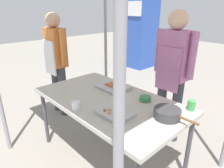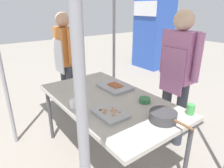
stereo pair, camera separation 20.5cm
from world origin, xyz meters
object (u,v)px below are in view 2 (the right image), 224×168
(stall_table, at_px, (108,103))
(tray_meat_skewers, at_px, (110,113))
(drink_cup_near_edge, at_px, (74,104))
(cooking_wok, at_px, (163,116))
(drink_cup_by_wok, at_px, (191,109))
(customer_nearby, at_px, (65,56))
(condiment_bowl, at_px, (145,100))
(vendor_woman, at_px, (178,70))
(neighbor_stall_right, at_px, (153,31))
(tray_grilled_sausages, at_px, (115,87))

(stall_table, bearing_deg, tray_meat_skewers, -32.95)
(stall_table, distance_m, drink_cup_near_edge, 0.39)
(cooking_wok, distance_m, drink_cup_by_wok, 0.29)
(stall_table, height_order, customer_nearby, customer_nearby)
(tray_meat_skewers, xyz_separation_m, drink_cup_near_edge, (-0.31, -0.19, 0.02))
(stall_table, xyz_separation_m, tray_meat_skewers, (0.28, -0.18, 0.07))
(drink_cup_near_edge, bearing_deg, cooking_wok, 36.62)
(condiment_bowl, relative_size, customer_nearby, 0.07)
(vendor_woman, xyz_separation_m, neighbor_stall_right, (-2.56, 2.41, 0.04))
(tray_grilled_sausages, height_order, cooking_wok, cooking_wok)
(drink_cup_by_wok, relative_size, customer_nearby, 0.06)
(tray_meat_skewers, bearing_deg, cooking_wok, 40.22)
(condiment_bowl, bearing_deg, neighbor_stall_right, 131.23)
(stall_table, bearing_deg, customer_nearby, 173.79)
(cooking_wok, xyz_separation_m, vendor_woman, (-0.41, 0.73, 0.17))
(tray_meat_skewers, height_order, condiment_bowl, condiment_bowl)
(stall_table, distance_m, neighbor_stall_right, 4.02)
(drink_cup_near_edge, xyz_separation_m, vendor_woman, (0.25, 1.21, 0.17))
(neighbor_stall_right, bearing_deg, cooking_wok, -46.52)
(tray_grilled_sausages, xyz_separation_m, drink_cup_near_edge, (0.15, -0.61, 0.02))
(condiment_bowl, bearing_deg, drink_cup_near_edge, -117.43)
(customer_nearby, bearing_deg, neighbor_stall_right, 107.90)
(tray_meat_skewers, distance_m, condiment_bowl, 0.42)
(tray_grilled_sausages, xyz_separation_m, neighbor_stall_right, (-2.16, 3.02, 0.23))
(drink_cup_near_edge, bearing_deg, tray_grilled_sausages, 104.07)
(condiment_bowl, bearing_deg, vendor_woman, 97.08)
(tray_meat_skewers, distance_m, neighbor_stall_right, 4.32)
(stall_table, height_order, tray_meat_skewers, tray_meat_skewers)
(cooking_wok, relative_size, condiment_bowl, 3.40)
(vendor_woman, relative_size, customer_nearby, 1.03)
(condiment_bowl, height_order, vendor_woman, vendor_woman)
(stall_table, bearing_deg, neighbor_stall_right, 125.83)
(condiment_bowl, bearing_deg, tray_grilled_sausages, -178.72)
(condiment_bowl, relative_size, neighbor_stall_right, 0.06)
(neighbor_stall_right, bearing_deg, stall_table, -54.17)
(vendor_woman, distance_m, customer_nearby, 1.71)
(condiment_bowl, xyz_separation_m, vendor_woman, (-0.07, 0.60, 0.19))
(cooking_wok, xyz_separation_m, drink_cup_by_wok, (0.07, 0.28, 0.00))
(vendor_woman, bearing_deg, neighbor_stall_right, -43.24)
(neighbor_stall_right, bearing_deg, drink_cup_by_wok, -43.15)
(tray_grilled_sausages, height_order, tray_meat_skewers, tray_grilled_sausages)
(drink_cup_near_edge, relative_size, neighbor_stall_right, 0.04)
(tray_grilled_sausages, height_order, drink_cup_by_wok, drink_cup_by_wok)
(tray_grilled_sausages, xyz_separation_m, tray_meat_skewers, (0.46, -0.41, -0.00))
(customer_nearby, relative_size, neighbor_stall_right, 0.79)
(tray_grilled_sausages, height_order, condiment_bowl, tray_grilled_sausages)
(tray_grilled_sausages, bearing_deg, neighbor_stall_right, 125.64)
(vendor_woman, bearing_deg, condiment_bowl, 97.08)
(stall_table, xyz_separation_m, customer_nearby, (-1.34, 0.15, 0.23))
(customer_nearby, bearing_deg, vendor_woman, 23.92)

